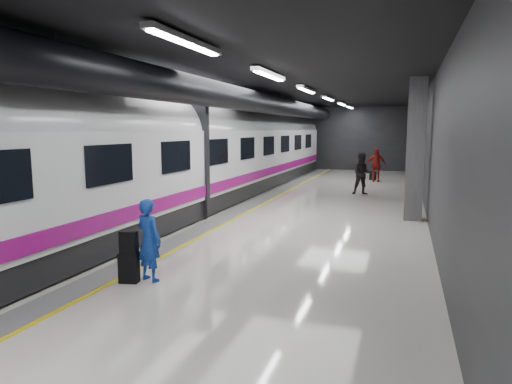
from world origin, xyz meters
The scene contains 9 objects.
ground centered at (0.00, 0.00, 0.00)m, with size 40.00×40.00×0.00m, color beige.
platform_hall centered at (-0.29, 0.96, 3.54)m, with size 10.02×40.02×4.51m.
train centered at (-3.25, 0.00, 2.07)m, with size 3.05×38.00×4.05m.
traveler_main centered at (-0.34, -5.90, 0.80)m, with size 0.58×0.38×1.59m, color blue.
suitcase_main centered at (-0.65, -6.12, 0.29)m, with size 0.35×0.22×0.57m, color black.
shoulder_bag centered at (-0.62, -6.14, 0.79)m, with size 0.32×0.17×0.43m, color black.
traveler_far_a centered at (2.47, 7.38, 0.93)m, with size 0.90×0.70×1.85m, color black.
traveler_far_b centered at (2.71, 12.91, 0.93)m, with size 1.09×0.45×1.86m, color maroon.
suitcase_far centered at (2.52, 13.61, 0.26)m, with size 0.35×0.22×0.51m, color black.
Camera 1 is at (4.25, -13.33, 2.89)m, focal length 32.00 mm.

